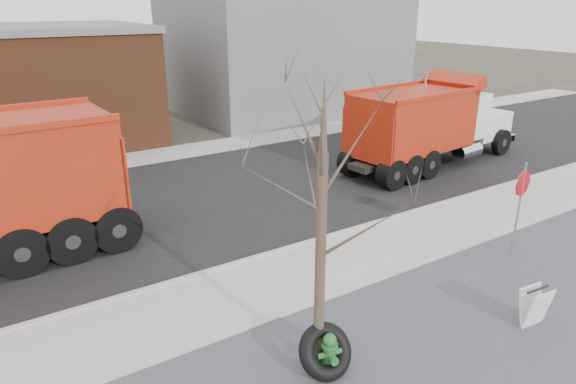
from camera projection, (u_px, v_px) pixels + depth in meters
ground at (360, 263)px, 12.96m from camera, size 120.00×120.00×0.00m
gravel_verge at (474, 332)px, 10.20m from camera, size 60.00×5.00×0.03m
sidewalk at (353, 258)px, 13.15m from camera, size 60.00×2.50×0.06m
curb at (323, 238)px, 14.16m from camera, size 60.00×0.15×0.11m
road at (242, 190)px, 17.92m from camera, size 60.00×9.40×0.02m
far_sidewalk at (180, 152)px, 22.39m from camera, size 60.00×2.00×0.06m
building_grey at (281, 41)px, 30.31m from camera, size 12.00×10.00×8.00m
bare_tree at (322, 196)px, 8.14m from camera, size 3.20×3.20×5.20m
fire_hydrant at (329, 356)px, 8.97m from camera, size 0.47×0.46×0.83m
truck_tire at (325, 351)px, 8.97m from camera, size 1.04×0.85×0.99m
stop_sign at (521, 193)px, 12.73m from camera, size 0.68×0.12×2.52m
sandwich_board at (534, 307)px, 10.27m from camera, size 0.65×0.44×0.85m
dump_truck_red_a at (430, 122)px, 20.04m from camera, size 8.75×3.21×3.51m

